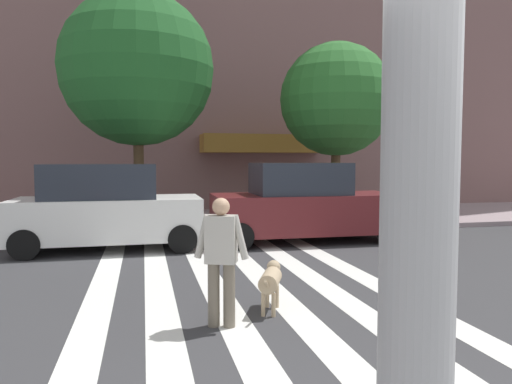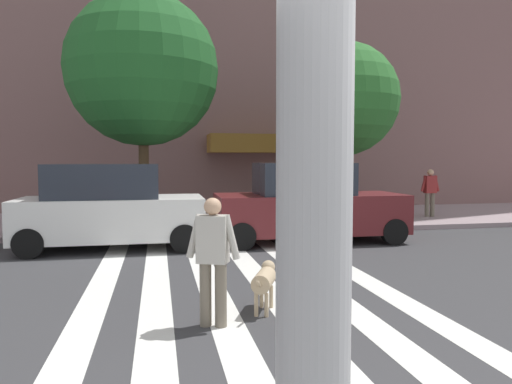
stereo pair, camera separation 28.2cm
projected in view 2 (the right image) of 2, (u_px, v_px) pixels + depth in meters
ground_plane at (254, 294)px, 7.53m from camera, size 160.00×160.00×0.00m
sidewalk_far at (203, 221)px, 16.07m from camera, size 80.00×6.00×0.15m
crosswalk_stripes at (244, 294)px, 7.50m from camera, size 4.95×10.88×0.01m
parked_car_behind_first at (110, 208)px, 11.33m from camera, size 4.27×2.00×2.02m
parked_car_third_in_line at (308, 205)px, 12.32m from camera, size 4.82×2.05×2.04m
street_tree_nearest at (142, 70)px, 13.48m from camera, size 4.30×4.30×6.65m
street_tree_middle at (342, 100)px, 14.92m from camera, size 3.54×3.54×5.63m
pedestrian_dog_walker at (213, 254)px, 6.00m from camera, size 0.68×0.37×1.64m
dog_on_leash at (265, 280)px, 6.66m from camera, size 0.50×0.94×0.65m
pedestrian_bystander at (430, 190)px, 16.53m from camera, size 0.71×0.25×1.64m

